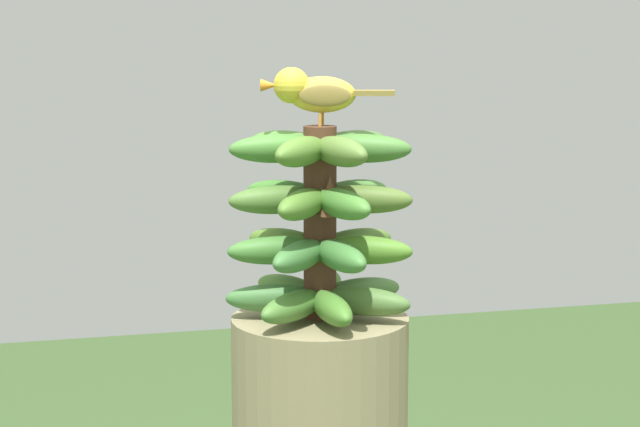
% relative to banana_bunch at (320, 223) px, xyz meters
% --- Properties ---
extents(banana_bunch, '(0.29, 0.29, 0.29)m').
position_rel_banana_bunch_xyz_m(banana_bunch, '(0.00, 0.00, 0.00)').
color(banana_bunch, '#4C2D1E').
rests_on(banana_bunch, banana_tree).
extents(perched_bird, '(0.08, 0.20, 0.09)m').
position_rel_banana_bunch_xyz_m(perched_bird, '(0.02, 0.01, 0.20)').
color(perched_bird, '#C68933').
rests_on(perched_bird, banana_bunch).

